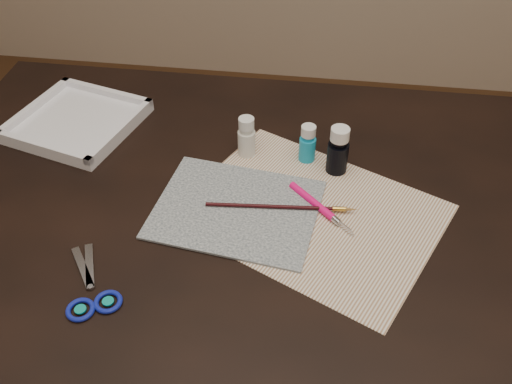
# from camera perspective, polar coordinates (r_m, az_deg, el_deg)

# --- Properties ---
(table) EXTENTS (1.30, 0.90, 0.75)m
(table) POSITION_cam_1_polar(r_m,az_deg,el_deg) (1.28, 0.00, -14.25)
(table) COLOR black
(table) RESTS_ON ground
(paper) EXTENTS (0.52, 0.47, 0.00)m
(paper) POSITION_cam_1_polar(r_m,az_deg,el_deg) (1.00, 5.49, -2.12)
(paper) COLOR white
(paper) RESTS_ON table
(canvas) EXTENTS (0.31, 0.26, 0.00)m
(canvas) POSITION_cam_1_polar(r_m,az_deg,el_deg) (1.00, -1.98, -1.70)
(canvas) COLOR black
(canvas) RESTS_ON paper
(paint_bottle_white) EXTENTS (0.04, 0.04, 0.08)m
(paint_bottle_white) POSITION_cam_1_polar(r_m,az_deg,el_deg) (1.10, -0.96, 5.55)
(paint_bottle_white) COLOR silver
(paint_bottle_white) RESTS_ON table
(paint_bottle_cyan) EXTENTS (0.04, 0.04, 0.08)m
(paint_bottle_cyan) POSITION_cam_1_polar(r_m,az_deg,el_deg) (1.09, 5.18, 4.86)
(paint_bottle_cyan) COLOR #159ECD
(paint_bottle_cyan) RESTS_ON table
(paint_bottle_navy) EXTENTS (0.05, 0.05, 0.10)m
(paint_bottle_navy) POSITION_cam_1_polar(r_m,az_deg,el_deg) (1.06, 8.21, 4.16)
(paint_bottle_navy) COLOR black
(paint_bottle_navy) RESTS_ON table
(paintbrush) EXTENTS (0.27, 0.03, 0.01)m
(paintbrush) POSITION_cam_1_polar(r_m,az_deg,el_deg) (0.99, 2.57, -1.48)
(paintbrush) COLOR black
(paintbrush) RESTS_ON canvas
(craft_knife) EXTENTS (0.13, 0.12, 0.01)m
(craft_knife) POSITION_cam_1_polar(r_m,az_deg,el_deg) (1.00, 6.63, -1.71)
(craft_knife) COLOR #FF0D74
(craft_knife) RESTS_ON paper
(scissors) EXTENTS (0.17, 0.19, 0.01)m
(scissors) POSITION_cam_1_polar(r_m,az_deg,el_deg) (0.93, -16.75, -8.53)
(scissors) COLOR silver
(scissors) RESTS_ON table
(palette_tray) EXTENTS (0.28, 0.28, 0.03)m
(palette_tray) POSITION_cam_1_polar(r_m,az_deg,el_deg) (1.25, -17.47, 6.85)
(palette_tray) COLOR white
(palette_tray) RESTS_ON table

